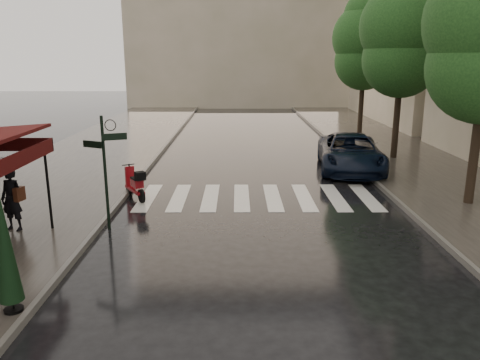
{
  "coord_description": "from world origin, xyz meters",
  "views": [
    {
      "loc": [
        2.31,
        -9.07,
        4.51
      ],
      "look_at": [
        2.38,
        2.92,
        1.4
      ],
      "focal_mm": 35.0,
      "sensor_mm": 36.0,
      "label": 1
    }
  ],
  "objects_px": {
    "pedestrian_with_umbrella": "(8,170)",
    "parked_car": "(350,153)",
    "scooter": "(135,184)",
    "parasol_front": "(5,246)"
  },
  "relations": [
    {
      "from": "pedestrian_with_umbrella",
      "to": "parked_car",
      "type": "bearing_deg",
      "value": 49.13
    },
    {
      "from": "scooter",
      "to": "parked_car",
      "type": "bearing_deg",
      "value": -5.03
    },
    {
      "from": "scooter",
      "to": "parasol_front",
      "type": "distance_m",
      "value": 7.44
    },
    {
      "from": "scooter",
      "to": "parasol_front",
      "type": "relative_size",
      "value": 0.61
    },
    {
      "from": "parked_car",
      "to": "parasol_front",
      "type": "height_order",
      "value": "parasol_front"
    },
    {
      "from": "scooter",
      "to": "parasol_front",
      "type": "height_order",
      "value": "parasol_front"
    },
    {
      "from": "pedestrian_with_umbrella",
      "to": "parasol_front",
      "type": "xyz_separation_m",
      "value": [
        1.87,
        -4.15,
        -0.38
      ]
    },
    {
      "from": "scooter",
      "to": "pedestrian_with_umbrella",
      "type": "bearing_deg",
      "value": -160.22
    },
    {
      "from": "pedestrian_with_umbrella",
      "to": "parked_car",
      "type": "distance_m",
      "value": 12.91
    },
    {
      "from": "pedestrian_with_umbrella",
      "to": "scooter",
      "type": "bearing_deg",
      "value": 66.31
    }
  ]
}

